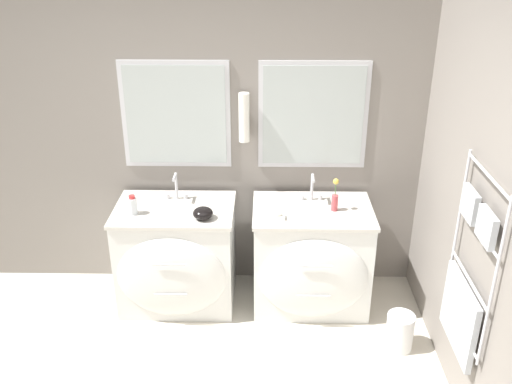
% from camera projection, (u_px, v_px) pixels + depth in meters
% --- Properties ---
extents(wall_back, '(5.16, 0.16, 2.60)m').
position_uv_depth(wall_back, '(198.00, 132.00, 4.46)').
color(wall_back, gray).
rests_on(wall_back, ground_plane).
extents(wall_right, '(0.13, 3.97, 2.60)m').
position_uv_depth(wall_right, '(475.00, 198.00, 3.42)').
color(wall_right, gray).
rests_on(wall_right, ground_plane).
extents(vanity_left, '(0.91, 0.70, 0.83)m').
position_uv_depth(vanity_left, '(176.00, 257.00, 4.45)').
color(vanity_left, white).
rests_on(vanity_left, ground_plane).
extents(vanity_right, '(0.91, 0.70, 0.83)m').
position_uv_depth(vanity_right, '(311.00, 258.00, 4.43)').
color(vanity_right, white).
rests_on(vanity_right, ground_plane).
extents(faucet_left, '(0.17, 0.13, 0.22)m').
position_uv_depth(faucet_left, '(176.00, 187.00, 4.40)').
color(faucet_left, silver).
rests_on(faucet_left, vanity_left).
extents(faucet_right, '(0.17, 0.13, 0.22)m').
position_uv_depth(faucet_right, '(312.00, 188.00, 4.39)').
color(faucet_right, silver).
rests_on(faucet_right, vanity_right).
extents(toiletry_bottle, '(0.07, 0.07, 0.15)m').
position_uv_depth(toiletry_bottle, '(133.00, 205.00, 4.19)').
color(toiletry_bottle, silver).
rests_on(toiletry_bottle, vanity_left).
extents(amenity_bowl, '(0.15, 0.15, 0.09)m').
position_uv_depth(amenity_bowl, '(203.00, 213.00, 4.14)').
color(amenity_bowl, black).
rests_on(amenity_bowl, vanity_left).
extents(flower_vase, '(0.05, 0.05, 0.26)m').
position_uv_depth(flower_vase, '(335.00, 198.00, 4.23)').
color(flower_vase, '#CC4C51').
rests_on(flower_vase, vanity_right).
extents(soap_dish, '(0.10, 0.07, 0.04)m').
position_uv_depth(soap_dish, '(278.00, 216.00, 4.15)').
color(soap_dish, white).
rests_on(soap_dish, vanity_right).
extents(waste_bin, '(0.20, 0.20, 0.28)m').
position_uv_depth(waste_bin, '(400.00, 331.00, 4.07)').
color(waste_bin, silver).
rests_on(waste_bin, ground_plane).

